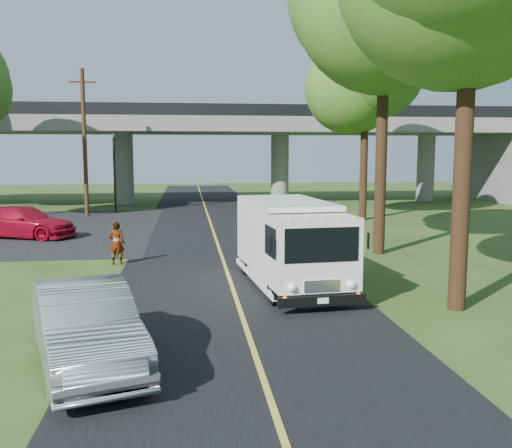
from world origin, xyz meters
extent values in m
plane|color=#2B4217|center=(0.00, 0.00, 0.00)|extent=(120.00, 120.00, 0.00)
cube|color=black|center=(0.00, 10.00, 0.01)|extent=(7.00, 90.00, 0.02)
cube|color=gold|center=(0.00, 10.00, 0.03)|extent=(0.12, 90.00, 0.01)
cube|color=slate|center=(0.00, 32.00, 6.00)|extent=(50.00, 9.00, 1.20)
cube|color=black|center=(0.00, 27.60, 6.90)|extent=(50.00, 0.25, 0.80)
cube|color=black|center=(0.00, 36.40, 6.90)|extent=(50.00, 0.25, 0.80)
cube|color=slate|center=(25.00, 32.00, 3.00)|extent=(4.00, 10.00, 6.00)
cylinder|color=slate|center=(-6.00, 32.00, 2.70)|extent=(1.40, 1.40, 5.40)
cylinder|color=slate|center=(6.00, 32.00, 2.70)|extent=(1.40, 1.40, 5.40)
cylinder|color=slate|center=(18.00, 32.00, 2.70)|extent=(1.40, 1.40, 5.40)
cylinder|color=black|center=(-6.00, 26.00, 2.60)|extent=(0.14, 0.14, 5.20)
imported|color=black|center=(-6.00, 26.00, 4.60)|extent=(0.18, 0.22, 1.10)
cylinder|color=#472D19|center=(-7.50, 24.00, 4.50)|extent=(0.26, 0.26, 9.00)
cube|color=#472D19|center=(-7.50, 24.00, 8.20)|extent=(1.60, 0.10, 0.10)
cylinder|color=#382314|center=(5.50, 1.00, 3.50)|extent=(0.44, 0.44, 7.00)
cylinder|color=#382314|center=(6.20, 9.00, 3.85)|extent=(0.44, 0.44, 7.70)
sphere|color=#366B1C|center=(6.20, 9.00, 9.50)|extent=(6.48, 6.48, 6.48)
cylinder|color=#382314|center=(9.00, 20.00, 3.32)|extent=(0.44, 0.44, 6.65)
sphere|color=#366B1C|center=(9.00, 20.00, 8.20)|extent=(5.58, 5.58, 5.58)
sphere|color=#366B1C|center=(9.50, 19.60, 8.50)|extent=(4.96, 4.96, 4.96)
cube|color=white|center=(1.66, 4.67, 1.52)|extent=(2.53, 4.17, 2.04)
cube|color=white|center=(1.91, 1.87, 1.43)|extent=(2.32, 1.82, 1.86)
cube|color=black|center=(1.98, 1.07, 1.72)|extent=(1.90, 0.24, 0.86)
cube|color=black|center=(1.99, 0.98, 0.34)|extent=(2.27, 0.37, 0.25)
cube|color=white|center=(1.69, 4.31, 0.27)|extent=(2.64, 5.44, 0.16)
cylinder|color=black|center=(0.97, 1.97, 0.41)|extent=(0.33, 0.84, 0.82)
cylinder|color=black|center=(2.81, 2.13, 0.41)|extent=(0.33, 0.84, 0.82)
cylinder|color=black|center=(0.63, 5.76, 0.41)|extent=(0.33, 0.84, 0.82)
cylinder|color=black|center=(2.47, 5.93, 0.41)|extent=(0.33, 0.84, 0.82)
imported|color=#A80A21|center=(-8.91, 15.05, 0.73)|extent=(5.45, 3.66, 1.47)
imported|color=gray|center=(-3.20, -1.83, 0.77)|extent=(2.97, 4.94, 1.54)
imported|color=gray|center=(-3.80, 8.01, 0.77)|extent=(0.57, 0.38, 1.54)
camera|label=1|loc=(-1.29, -12.43, 4.00)|focal=40.00mm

